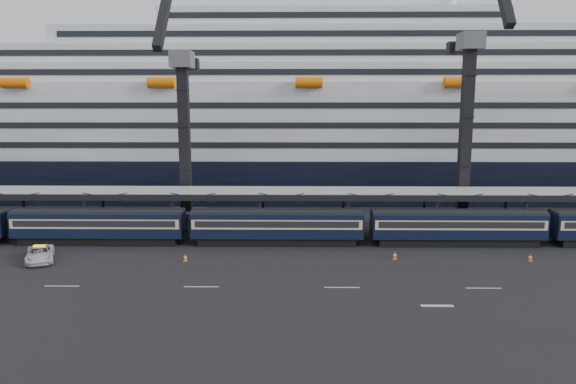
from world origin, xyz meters
TOP-DOWN VIEW (x-y plane):
  - ground at (0.00, 0.00)m, footprint 260.00×260.00m
  - lane_markings at (8.15, -5.23)m, footprint 111.00×4.27m
  - train at (-4.65, 10.00)m, footprint 133.05×3.00m
  - canopy at (0.00, 14.00)m, footprint 130.00×6.25m
  - cruise_ship at (-1.08, 45.99)m, footprint 214.09×28.84m
  - crane_dark_near at (-20.00, 18.59)m, footprint 4.50×17.75m
  - crane_dark_mid at (15.00, 17.59)m, footprint 4.50×18.24m
  - pickup_truck at (-31.42, 3.20)m, footprint 4.41×5.91m
  - traffic_cone_c at (-16.95, 3.40)m, footprint 0.39×0.39m
  - traffic_cone_d at (4.09, 4.39)m, footprint 0.43×0.43m
  - traffic_cone_e at (17.50, 3.96)m, footprint 0.38×0.38m

SIDE VIEW (x-z plane):
  - ground at x=0.00m, z-range 0.00..0.00m
  - lane_markings at x=8.15m, z-range 0.00..0.02m
  - traffic_cone_e at x=17.50m, z-range 0.00..0.76m
  - traffic_cone_c at x=-16.95m, z-range -0.01..0.78m
  - traffic_cone_d at x=4.09m, z-range -0.01..0.85m
  - pickup_truck at x=-31.42m, z-range 0.00..1.49m
  - train at x=-4.65m, z-range 0.18..4.23m
  - canopy at x=0.00m, z-range 2.49..8.01m
  - crane_dark_near at x=-20.00m, z-range -5.61..29.47m
  - cruise_ship at x=-1.08m, z-range -4.66..29.34m
  - crane_dark_mid at x=15.00m, z-range -6.46..33.18m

